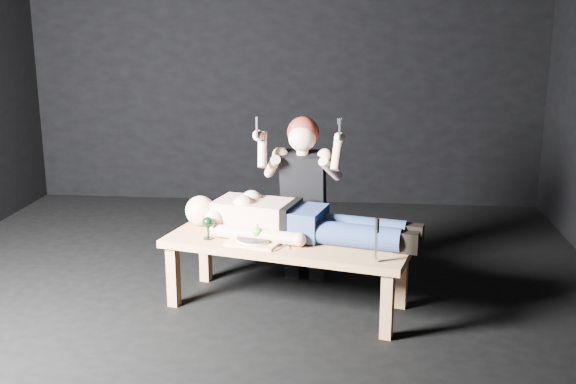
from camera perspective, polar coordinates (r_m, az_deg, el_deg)
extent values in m
plane|color=black|center=(4.63, -3.65, -8.76)|extent=(5.00, 5.00, 0.00)
plane|color=black|center=(6.74, -0.41, 11.69)|extent=(5.00, 0.00, 5.00)
cube|color=#AA7648|center=(4.41, -0.06, -6.78)|extent=(1.63, 0.93, 0.45)
cube|color=tan|center=(4.28, -2.82, -4.15)|extent=(0.37, 0.31, 0.02)
cylinder|color=white|center=(4.27, -2.82, -3.93)|extent=(0.26, 0.26, 0.02)
sphere|color=#588E2B|center=(4.26, -2.55, -3.35)|extent=(0.07, 0.07, 0.07)
cube|color=#B2B2B7|center=(4.32, -4.86, -4.09)|extent=(0.05, 0.16, 0.01)
cube|color=#B2B2B7|center=(4.19, -0.62, -4.62)|extent=(0.09, 0.15, 0.01)
cube|color=#B2B2B7|center=(4.23, -0.06, -4.43)|extent=(0.05, 0.16, 0.01)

